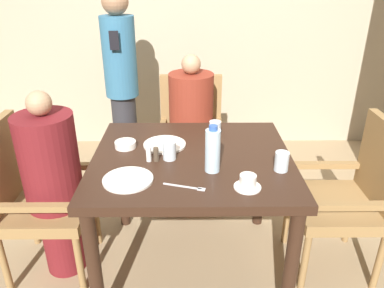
{
  "coord_description": "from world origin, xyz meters",
  "views": [
    {
      "loc": [
        -0.02,
        -1.83,
        1.71
      ],
      "look_at": [
        0.0,
        0.05,
        0.82
      ],
      "focal_mm": 35.0,
      "sensor_mm": 36.0,
      "label": 1
    }
  ],
  "objects_px": {
    "bowl_small": "(125,144)",
    "standing_host": "(122,83)",
    "chair_far_side": "(191,133)",
    "plate_main_left": "(165,144)",
    "diner_in_left_chair": "(54,185)",
    "glass_tall_near": "(169,150)",
    "teacup_with_saucer": "(248,183)",
    "glass_tall_mid": "(282,161)",
    "chair_left_side": "(31,195)",
    "glass_tall_far": "(215,129)",
    "plate_main_right": "(128,180)",
    "chair_right_side": "(352,193)",
    "water_bottle": "(213,150)",
    "diner_in_far_chair": "(191,131)"
  },
  "relations": [
    {
      "from": "plate_main_left",
      "to": "teacup_with_saucer",
      "type": "bearing_deg",
      "value": -48.3
    },
    {
      "from": "bowl_small",
      "to": "water_bottle",
      "type": "bearing_deg",
      "value": -29.69
    },
    {
      "from": "glass_tall_mid",
      "to": "chair_left_side",
      "type": "bearing_deg",
      "value": 173.27
    },
    {
      "from": "teacup_with_saucer",
      "to": "glass_tall_mid",
      "type": "relative_size",
      "value": 1.28
    },
    {
      "from": "plate_main_right",
      "to": "chair_far_side",
      "type": "bearing_deg",
      "value": 74.45
    },
    {
      "from": "diner_in_left_chair",
      "to": "glass_tall_far",
      "type": "distance_m",
      "value": 0.99
    },
    {
      "from": "chair_left_side",
      "to": "teacup_with_saucer",
      "type": "bearing_deg",
      "value": -15.58
    },
    {
      "from": "glass_tall_near",
      "to": "chair_right_side",
      "type": "bearing_deg",
      "value": 1.74
    },
    {
      "from": "standing_host",
      "to": "plate_main_right",
      "type": "distance_m",
      "value": 1.46
    },
    {
      "from": "glass_tall_near",
      "to": "glass_tall_mid",
      "type": "xyz_separation_m",
      "value": [
        0.57,
        -0.13,
        0.0
      ]
    },
    {
      "from": "plate_main_right",
      "to": "glass_tall_mid",
      "type": "xyz_separation_m",
      "value": [
        0.77,
        0.1,
        0.04
      ]
    },
    {
      "from": "bowl_small",
      "to": "standing_host",
      "type": "bearing_deg",
      "value": 100.0
    },
    {
      "from": "water_bottle",
      "to": "chair_left_side",
      "type": "bearing_deg",
      "value": 171.05
    },
    {
      "from": "plate_main_left",
      "to": "glass_tall_mid",
      "type": "relative_size",
      "value": 2.44
    },
    {
      "from": "diner_in_left_chair",
      "to": "chair_far_side",
      "type": "bearing_deg",
      "value": 47.85
    },
    {
      "from": "glass_tall_mid",
      "to": "diner_in_far_chair",
      "type": "bearing_deg",
      "value": 116.9
    },
    {
      "from": "plate_main_left",
      "to": "teacup_with_saucer",
      "type": "relative_size",
      "value": 1.9
    },
    {
      "from": "plate_main_left",
      "to": "glass_tall_far",
      "type": "xyz_separation_m",
      "value": [
        0.3,
        0.12,
        0.04
      ]
    },
    {
      "from": "glass_tall_mid",
      "to": "glass_tall_near",
      "type": "bearing_deg",
      "value": 167.15
    },
    {
      "from": "diner_in_far_chair",
      "to": "bowl_small",
      "type": "distance_m",
      "value": 0.75
    },
    {
      "from": "diner_in_left_chair",
      "to": "chair_right_side",
      "type": "bearing_deg",
      "value": 0.0
    },
    {
      "from": "chair_far_side",
      "to": "glass_tall_near",
      "type": "height_order",
      "value": "chair_far_side"
    },
    {
      "from": "diner_in_far_chair",
      "to": "plate_main_left",
      "type": "distance_m",
      "value": 0.64
    },
    {
      "from": "plate_main_left",
      "to": "glass_tall_near",
      "type": "height_order",
      "value": "glass_tall_near"
    },
    {
      "from": "teacup_with_saucer",
      "to": "glass_tall_mid",
      "type": "height_order",
      "value": "glass_tall_mid"
    },
    {
      "from": "diner_in_left_chair",
      "to": "glass_tall_near",
      "type": "height_order",
      "value": "diner_in_left_chair"
    },
    {
      "from": "chair_far_side",
      "to": "plate_main_right",
      "type": "relative_size",
      "value": 3.89
    },
    {
      "from": "chair_far_side",
      "to": "bowl_small",
      "type": "xyz_separation_m",
      "value": [
        -0.38,
        -0.76,
        0.26
      ]
    },
    {
      "from": "chair_left_side",
      "to": "diner_in_left_chair",
      "type": "bearing_deg",
      "value": 0.0
    },
    {
      "from": "teacup_with_saucer",
      "to": "bowl_small",
      "type": "bearing_deg",
      "value": 145.22
    },
    {
      "from": "chair_far_side",
      "to": "chair_right_side",
      "type": "height_order",
      "value": "same"
    },
    {
      "from": "chair_left_side",
      "to": "glass_tall_mid",
      "type": "height_order",
      "value": "chair_left_side"
    },
    {
      "from": "chair_left_side",
      "to": "diner_in_left_chair",
      "type": "distance_m",
      "value": 0.16
    },
    {
      "from": "diner_in_left_chair",
      "to": "chair_right_side",
      "type": "relative_size",
      "value": 1.2
    },
    {
      "from": "chair_right_side",
      "to": "plate_main_right",
      "type": "relative_size",
      "value": 3.89
    },
    {
      "from": "chair_right_side",
      "to": "glass_tall_near",
      "type": "distance_m",
      "value": 1.09
    },
    {
      "from": "chair_far_side",
      "to": "chair_left_side",
      "type": "bearing_deg",
      "value": -136.88
    },
    {
      "from": "chair_left_side",
      "to": "diner_in_far_chair",
      "type": "bearing_deg",
      "value": 38.1
    },
    {
      "from": "chair_left_side",
      "to": "chair_right_side",
      "type": "distance_m",
      "value": 1.86
    },
    {
      "from": "plate_main_left",
      "to": "glass_tall_near",
      "type": "relative_size",
      "value": 2.44
    },
    {
      "from": "chair_far_side",
      "to": "plate_main_left",
      "type": "xyz_separation_m",
      "value": [
        -0.16,
        -0.73,
        0.25
      ]
    },
    {
      "from": "glass_tall_near",
      "to": "glass_tall_far",
      "type": "distance_m",
      "value": 0.39
    },
    {
      "from": "plate_main_left",
      "to": "water_bottle",
      "type": "xyz_separation_m",
      "value": [
        0.26,
        -0.3,
        0.11
      ]
    },
    {
      "from": "chair_far_side",
      "to": "plate_main_left",
      "type": "height_order",
      "value": "chair_far_side"
    },
    {
      "from": "standing_host",
      "to": "bowl_small",
      "type": "xyz_separation_m",
      "value": [
        0.19,
        -1.06,
        -0.06
      ]
    },
    {
      "from": "chair_left_side",
      "to": "plate_main_right",
      "type": "height_order",
      "value": "chair_left_side"
    },
    {
      "from": "plate_main_left",
      "to": "glass_tall_near",
      "type": "distance_m",
      "value": 0.18
    },
    {
      "from": "chair_left_side",
      "to": "glass_tall_far",
      "type": "relative_size",
      "value": 9.46
    },
    {
      "from": "plate_main_right",
      "to": "teacup_with_saucer",
      "type": "bearing_deg",
      "value": -7.07
    },
    {
      "from": "diner_in_far_chair",
      "to": "chair_right_side",
      "type": "relative_size",
      "value": 1.23
    }
  ]
}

